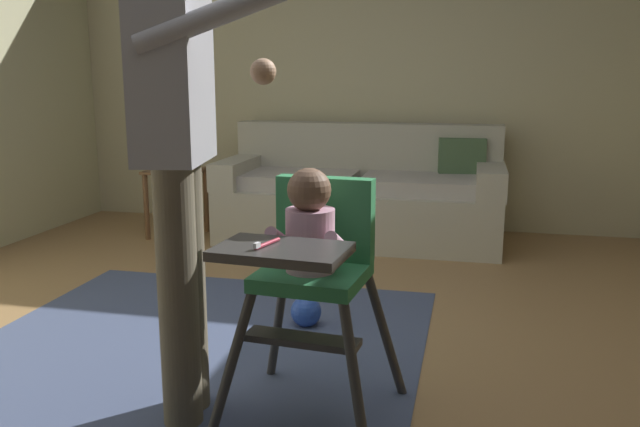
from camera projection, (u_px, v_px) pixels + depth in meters
The scene contains 9 objects.
ground at pixel (235, 375), 2.88m from camera, with size 6.28×7.25×0.10m, color #A57E50.
wall_far at pixel (354, 70), 5.33m from camera, with size 5.48×0.06×2.53m, color beige.
area_rug at pixel (171, 370), 2.80m from camera, with size 2.06×2.54×0.01m, color #465377.
couch at pixel (362, 196), 4.99m from camera, with size 2.08×0.86×0.86m.
high_chair at pixel (312, 251), 2.30m from camera, with size 0.66×0.76×0.93m.
adult_standing at pixel (178, 150), 2.25m from camera, with size 0.57×0.50×1.73m.
toy_ball at pixel (306, 311), 3.29m from camera, with size 0.15×0.15×0.15m, color #284CB7.
side_table at pixel (176, 187), 5.09m from camera, with size 0.40×0.40×0.52m.
sippy_cup at pixel (176, 163), 5.05m from camera, with size 0.07×0.07×0.10m, color #D13D33.
Camera 1 is at (0.97, -2.52, 1.23)m, focal length 37.15 mm.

